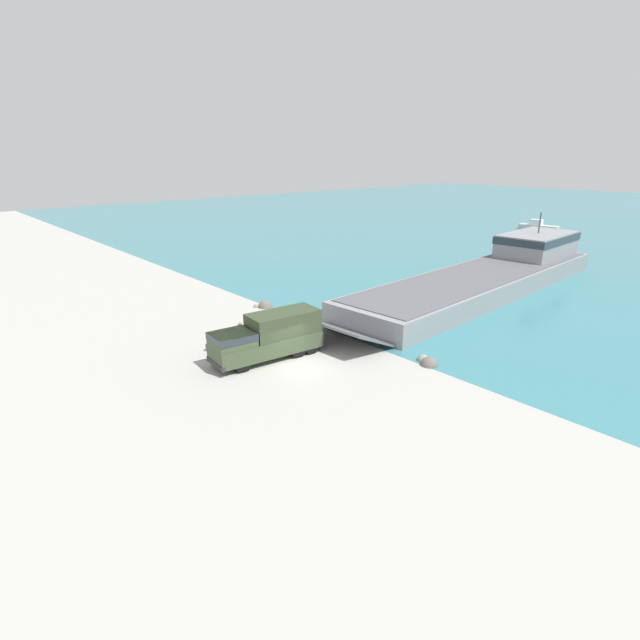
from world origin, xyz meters
TOP-DOWN VIEW (x-y plane):
  - ground_plane at (0.00, 0.00)m, footprint 240.00×240.00m
  - landing_craft at (-2.85, 28.99)m, footprint 10.56×42.22m
  - military_truck at (-2.66, -0.79)m, footprint 3.23×8.14m
  - soldier_on_ramp at (-6.19, -0.84)m, footprint 0.45×0.25m
  - moored_boat_b at (-19.63, 72.73)m, footprint 7.16×3.13m
  - cargo_crate at (-6.55, -3.11)m, footprint 0.73×0.81m
  - shoreline_rock_a at (-12.79, 6.03)m, footprint 1.34×1.34m
  - shoreline_rock_b at (4.73, 7.00)m, footprint 0.86×0.86m
  - shoreline_rock_c at (5.49, 6.66)m, footprint 1.19×1.19m
  - shoreline_rock_d at (-13.40, 5.42)m, footprint 0.57×0.57m

SIDE VIEW (x-z plane):
  - ground_plane at x=0.00m, z-range 0.00..0.00m
  - shoreline_rock_a at x=-12.79m, z-range -0.67..0.67m
  - shoreline_rock_b at x=4.73m, z-range -0.43..0.43m
  - shoreline_rock_c at x=5.49m, z-range -0.59..0.59m
  - shoreline_rock_d at x=-13.40m, z-range -0.28..0.28m
  - cargo_crate at x=-6.55m, z-range 0.00..0.57m
  - moored_boat_b at x=-19.63m, z-range -0.32..1.57m
  - soldier_on_ramp at x=-6.19m, z-range 0.14..1.92m
  - military_truck at x=-2.66m, z-range 0.03..3.21m
  - landing_craft at x=-2.85m, z-range -1.89..5.18m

